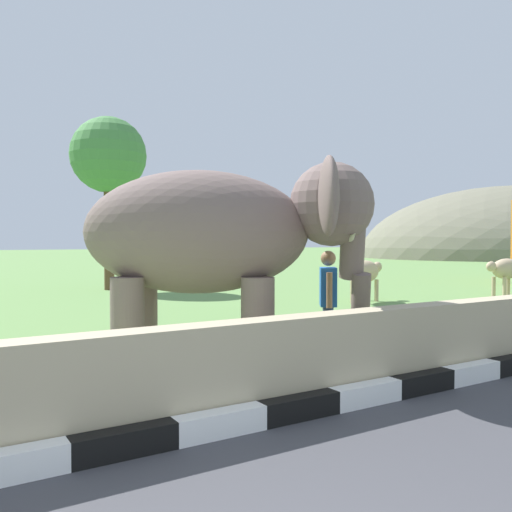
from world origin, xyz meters
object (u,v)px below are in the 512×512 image
elephant (223,235)px  person_handler (328,299)px  cow_mid (506,270)px  cow_near (365,273)px

elephant → person_handler: elephant is taller
elephant → person_handler: size_ratio=2.39×
cow_mid → person_handler: bearing=-158.7°
elephant → cow_near: (7.45, 5.14, -1.01)m
person_handler → cow_mid: bearing=21.3°
elephant → cow_mid: size_ratio=2.07×
cow_near → person_handler: bearing=-137.1°
elephant → cow_near: elephant is taller
person_handler → cow_mid: 11.52m
elephant → cow_mid: elephant is taller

